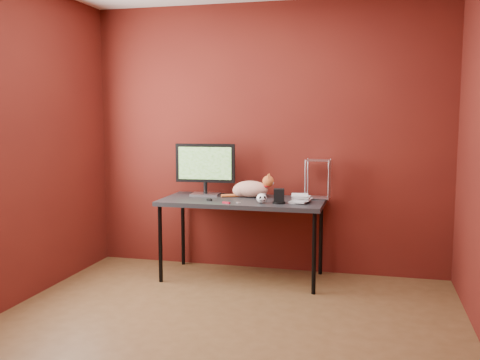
% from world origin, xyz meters
% --- Properties ---
extents(room, '(3.52, 3.52, 2.61)m').
position_xyz_m(room, '(0.00, 0.00, 1.45)').
color(room, '#53371C').
rests_on(room, ground).
extents(desk, '(1.50, 0.70, 0.75)m').
position_xyz_m(desk, '(-0.15, 1.37, 0.70)').
color(desk, black).
rests_on(desk, ground).
extents(monitor, '(0.58, 0.21, 0.50)m').
position_xyz_m(monitor, '(-0.56, 1.52, 1.03)').
color(monitor, silver).
rests_on(monitor, desk).
extents(cat, '(0.50, 0.19, 0.23)m').
position_xyz_m(cat, '(-0.10, 1.52, 0.83)').
color(cat, '#C25229').
rests_on(cat, desk).
extents(skull_mug, '(0.09, 0.10, 0.09)m').
position_xyz_m(skull_mug, '(0.07, 1.19, 0.80)').
color(skull_mug, white).
rests_on(skull_mug, desk).
extents(speaker, '(0.11, 0.11, 0.13)m').
position_xyz_m(speaker, '(0.22, 1.22, 0.81)').
color(speaker, black).
rests_on(speaker, desk).
extents(book_stack, '(0.19, 0.23, 0.81)m').
position_xyz_m(book_stack, '(0.33, 1.33, 1.15)').
color(book_stack, beige).
rests_on(book_stack, desk).
extents(wire_rack, '(0.23, 0.19, 0.37)m').
position_xyz_m(wire_rack, '(0.52, 1.59, 0.93)').
color(wire_rack, silver).
rests_on(wire_rack, desk).
extents(pocket_knife, '(0.08, 0.05, 0.02)m').
position_xyz_m(pocket_knife, '(-0.23, 1.10, 0.76)').
color(pocket_knife, '#A40C1F').
rests_on(pocket_knife, desk).
extents(black_gadget, '(0.05, 0.04, 0.02)m').
position_xyz_m(black_gadget, '(-0.42, 1.21, 0.76)').
color(black_gadget, black).
rests_on(black_gadget, desk).
extents(washer, '(0.04, 0.04, 0.00)m').
position_xyz_m(washer, '(-0.14, 1.17, 0.75)').
color(washer, silver).
rests_on(washer, desk).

